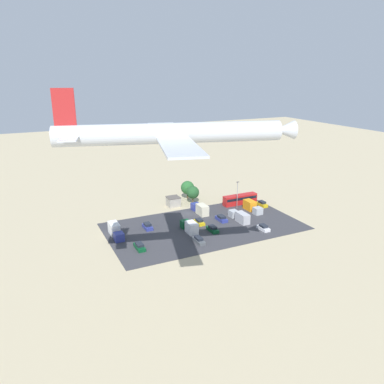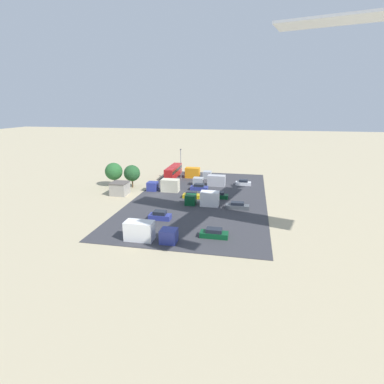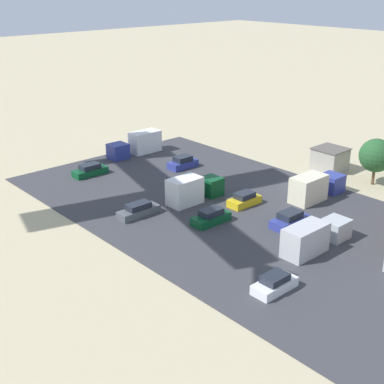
# 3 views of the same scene
# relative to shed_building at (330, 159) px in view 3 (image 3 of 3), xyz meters

# --- Properties ---
(ground_plane) EXTENTS (400.00, 400.00, 0.00)m
(ground_plane) POSITION_rel_shed_building_xyz_m (-1.18, 8.32, -1.55)
(ground_plane) COLOR tan
(parking_lot_surface) EXTENTS (53.83, 29.72, 0.08)m
(parking_lot_surface) POSITION_rel_shed_building_xyz_m (-1.18, 19.51, -1.51)
(parking_lot_surface) COLOR #38383D
(parking_lot_surface) RESTS_ON ground
(shed_building) EXTENTS (4.03, 4.02, 3.08)m
(shed_building) POSITION_rel_shed_building_xyz_m (0.00, 0.00, 0.00)
(shed_building) COLOR #9E998E
(shed_building) RESTS_ON ground
(parked_car_0) EXTENTS (1.84, 4.08, 1.47)m
(parked_car_0) POSITION_rel_shed_building_xyz_m (-14.67, 28.82, -0.86)
(parked_car_0) COLOR silver
(parked_car_0) RESTS_ON ground
(parked_car_1) EXTENTS (1.99, 4.41, 1.58)m
(parked_car_1) POSITION_rel_shed_building_xyz_m (-7.62, 18.01, -0.81)
(parked_car_1) COLOR navy
(parked_car_1) RESTS_ON ground
(parked_car_2) EXTENTS (1.71, 4.80, 1.47)m
(parked_car_2) POSITION_rel_shed_building_xyz_m (5.00, 28.28, -0.86)
(parked_car_2) COLOR #4C5156
(parked_car_2) RESTS_ON ground
(parked_car_3) EXTENTS (1.81, 4.01, 1.50)m
(parked_car_3) POSITION_rel_shed_building_xyz_m (-0.64, 17.47, -0.84)
(parked_car_3) COLOR gold
(parked_car_3) RESTS_ON ground
(parked_car_4) EXTENTS (1.86, 4.58, 1.50)m
(parked_car_4) POSITION_rel_shed_building_xyz_m (19.70, 25.30, -0.84)
(parked_car_4) COLOR #0C4723
(parked_car_4) RESTS_ON ground
(parked_car_6) EXTENTS (1.94, 4.13, 1.64)m
(parked_car_6) POSITION_rel_shed_building_xyz_m (13.79, 14.28, -0.78)
(parked_car_6) COLOR navy
(parked_car_6) RESTS_ON ground
(parked_car_7) EXTENTS (1.83, 4.35, 1.56)m
(parked_car_7) POSITION_rel_shed_building_xyz_m (-1.60, 23.64, -0.82)
(parked_car_7) COLOR #0C4723
(parked_car_7) RESTS_ON ground
(parked_truck_0) EXTENTS (2.37, 7.21, 3.12)m
(parked_truck_0) POSITION_rel_shed_building_xyz_m (4.10, 21.18, -0.04)
(parked_truck_0) COLOR #0C4723
(parked_truck_0) RESTS_ON ground
(parked_truck_2) EXTENTS (2.39, 8.38, 3.10)m
(parked_truck_2) POSITION_rel_shed_building_xyz_m (23.00, 15.12, -0.05)
(parked_truck_2) COLOR navy
(parked_truck_2) RESTS_ON ground
(parked_truck_3) EXTENTS (2.31, 8.52, 2.86)m
(parked_truck_3) POSITION_rel_shed_building_xyz_m (-12.40, 20.43, -0.16)
(parked_truck_3) COLOR #ADB2B7
(parked_truck_3) RESTS_ON ground
(parked_truck_4) EXTENTS (2.48, 8.04, 3.09)m
(parked_truck_4) POSITION_rel_shed_building_xyz_m (-4.83, 9.90, -0.06)
(parked_truck_4) COLOR navy
(parked_truck_4) RESTS_ON ground
(tree_apron_mid) EXTENTS (4.19, 4.19, 5.92)m
(tree_apron_mid) POSITION_rel_shed_building_xyz_m (-6.82, 0.44, 2.26)
(tree_apron_mid) COLOR brown
(tree_apron_mid) RESTS_ON ground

